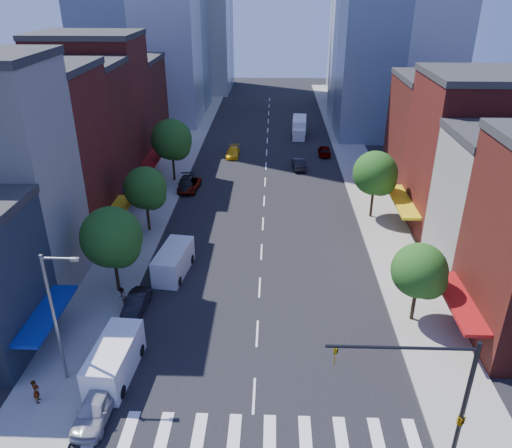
{
  "coord_description": "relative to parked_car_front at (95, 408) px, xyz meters",
  "views": [
    {
      "loc": [
        0.93,
        -22.82,
        23.02
      ],
      "look_at": [
        -0.36,
        13.78,
        5.0
      ],
      "focal_mm": 35.0,
      "sensor_mm": 36.0,
      "label": 1
    }
  ],
  "objects": [
    {
      "name": "tree_right_far",
      "position": [
        20.77,
        27.92,
        4.11
      ],
      "size": [
        4.6,
        4.6,
        7.2
      ],
      "color": "black",
      "rests_on": "sidewalk_right"
    },
    {
      "name": "bldg_left_3",
      "position": [
        -11.88,
        31.0,
        6.75
      ],
      "size": [
        12.0,
        8.0,
        15.0
      ],
      "primitive_type": "cube",
      "color": "#581A16",
      "rests_on": "ground"
    },
    {
      "name": "bldg_left_2",
      "position": [
        -11.88,
        22.5,
        7.25
      ],
      "size": [
        12.0,
        9.0,
        16.0
      ],
      "primitive_type": "cube",
      "color": "#5D1716",
      "rests_on": "ground"
    },
    {
      "name": "cargo_van_far",
      "position": [
        1.6,
        15.92,
        0.4
      ],
      "size": [
        2.89,
        5.71,
        2.33
      ],
      "rotation": [
        0.0,
        0.0,
        -0.13
      ],
      "color": "silver",
      "rests_on": "ground"
    },
    {
      "name": "box_truck",
      "position": [
        14.25,
        58.81,
        0.6
      ],
      "size": [
        2.54,
        7.21,
        2.86
      ],
      "rotation": [
        0.0,
        0.0,
        -0.06
      ],
      "color": "silver",
      "rests_on": "ground"
    },
    {
      "name": "parked_car_second",
      "position": [
        -0.26,
        10.51,
        -0.1
      ],
      "size": [
        1.63,
        4.04,
        1.3
      ],
      "primitive_type": "imported",
      "rotation": [
        0.0,
        0.0,
        -0.06
      ],
      "color": "black",
      "rests_on": "ground"
    },
    {
      "name": "pedestrian_far",
      "position": [
        -1.38,
        10.68,
        0.25
      ],
      "size": [
        0.68,
        0.85,
        1.71
      ],
      "primitive_type": "imported",
      "rotation": [
        0.0,
        0.0,
        -1.54
      ],
      "color": "#999999",
      "rests_on": "sidewalk_left"
    },
    {
      "name": "streetlight",
      "position": [
        -2.69,
        3.0,
        4.52
      ],
      "size": [
        2.25,
        0.25,
        9.0
      ],
      "color": "slate",
      "rests_on": "sidewalk_left"
    },
    {
      "name": "tree_left_far",
      "position": [
        -2.23,
        37.92,
        4.45
      ],
      "size": [
        5.0,
        5.0,
        7.75
      ],
      "color": "black",
      "rests_on": "sidewalk_left"
    },
    {
      "name": "parked_car_front",
      "position": [
        0.0,
        0.0,
        0.0
      ],
      "size": [
        1.95,
        4.48,
        1.5
      ],
      "primitive_type": "imported",
      "rotation": [
        0.0,
        0.0,
        -0.04
      ],
      "color": "#AAABAF",
      "rests_on": "ground"
    },
    {
      "name": "bldg_right_2",
      "position": [
        30.12,
        26.0,
        6.75
      ],
      "size": [
        12.0,
        10.0,
        15.0
      ],
      "primitive_type": "cube",
      "color": "#5D1716",
      "rests_on": "ground"
    },
    {
      "name": "sidewalk_left",
      "position": [
        -3.38,
        42.0,
        -0.68
      ],
      "size": [
        5.0,
        120.0,
        0.15
      ],
      "primitive_type": "cube",
      "color": "gray",
      "rests_on": "ground"
    },
    {
      "name": "bldg_left_4",
      "position": [
        -11.88,
        39.5,
        7.75
      ],
      "size": [
        12.0,
        9.0,
        17.0
      ],
      "primitive_type": "cube",
      "color": "#5D1716",
      "rests_on": "ground"
    },
    {
      "name": "pedestrian_near",
      "position": [
        -3.85,
        0.95,
        0.2
      ],
      "size": [
        0.52,
        0.66,
        1.61
      ],
      "primitive_type": "imported",
      "rotation": [
        0.0,
        0.0,
        1.81
      ],
      "color": "#999999",
      "rests_on": "sidewalk_left"
    },
    {
      "name": "tree_left_near",
      "position": [
        -2.23,
        12.92,
        4.11
      ],
      "size": [
        4.8,
        4.8,
        7.3
      ],
      "color": "black",
      "rests_on": "sidewalk_left"
    },
    {
      "name": "parked_car_third",
      "position": [
        0.02,
        34.97,
        -0.11
      ],
      "size": [
        2.52,
        4.76,
        1.28
      ],
      "primitive_type": "imported",
      "rotation": [
        0.0,
        0.0,
        -0.09
      ],
      "color": "#999999",
      "rests_on": "ground"
    },
    {
      "name": "crosswalk",
      "position": [
        9.12,
        -1.0,
        -0.75
      ],
      "size": [
        19.0,
        3.0,
        0.01
      ],
      "primitive_type": "cube",
      "color": "silver",
      "rests_on": "ground"
    },
    {
      "name": "traffic_signal",
      "position": [
        19.06,
        -2.5,
        3.41
      ],
      "size": [
        7.24,
        2.24,
        8.0
      ],
      "color": "black",
      "rests_on": "sidewalk_right"
    },
    {
      "name": "bldg_left_5",
      "position": [
        -11.88,
        49.0,
        5.75
      ],
      "size": [
        12.0,
        10.0,
        13.0
      ],
      "primitive_type": "cube",
      "color": "#581A16",
      "rests_on": "ground"
    },
    {
      "name": "tree_right_near",
      "position": [
        20.77,
        9.92,
        3.44
      ],
      "size": [
        4.0,
        4.0,
        6.2
      ],
      "color": "black",
      "rests_on": "sidewalk_right"
    },
    {
      "name": "tree_left_mid",
      "position": [
        -2.23,
        23.92,
        3.77
      ],
      "size": [
        4.2,
        4.2,
        6.65
      ],
      "color": "black",
      "rests_on": "sidewalk_left"
    },
    {
      "name": "bldg_right_3",
      "position": [
        30.12,
        36.0,
        5.75
      ],
      "size": [
        12.0,
        10.0,
        13.0
      ],
      "primitive_type": "cube",
      "color": "#581A16",
      "rests_on": "ground"
    },
    {
      "name": "ground",
      "position": [
        9.12,
        2.0,
        -0.75
      ],
      "size": [
        220.0,
        220.0,
        0.0
      ],
      "primitive_type": "plane",
      "color": "black",
      "rests_on": "ground"
    },
    {
      "name": "cargo_van_near",
      "position": [
        0.13,
        3.43,
        0.43
      ],
      "size": [
        2.6,
        5.73,
        2.38
      ],
      "rotation": [
        0.0,
        0.0,
        -0.06
      ],
      "color": "white",
      "rests_on": "ground"
    },
    {
      "name": "traffic_car_far",
      "position": [
        17.52,
        49.01,
        -0.05
      ],
      "size": [
        1.78,
        4.19,
        1.41
      ],
      "primitive_type": "imported",
      "rotation": [
        0.0,
        0.0,
        3.12
      ],
      "color": "#999999",
      "rests_on": "ground"
    },
    {
      "name": "parked_car_rear",
      "position": [
        -0.38,
        35.19,
        -0.05
      ],
      "size": [
        2.25,
        4.93,
        1.4
      ],
      "primitive_type": "imported",
      "rotation": [
        0.0,
        0.0,
        0.06
      ],
      "color": "black",
      "rests_on": "ground"
    },
    {
      "name": "sidewalk_right",
      "position": [
        21.62,
        42.0,
        -0.68
      ],
      "size": [
        5.0,
        120.0,
        0.15
      ],
      "primitive_type": "cube",
      "color": "gray",
      "rests_on": "ground"
    },
    {
      "name": "taxi",
      "position": [
        4.29,
        47.98,
        -0.12
      ],
      "size": [
        1.87,
        4.41,
        1.27
      ],
      "primitive_type": "imported",
      "rotation": [
        0.0,
        0.0,
        -0.02
      ],
      "color": "yellow",
      "rests_on": "ground"
    },
    {
      "name": "traffic_car_oncoming",
      "position": [
        13.56,
        43.15,
        -0.04
      ],
      "size": [
        1.86,
        4.46,
        1.43
      ],
      "primitive_type": "imported",
      "rotation": [
        0.0,
        0.0,
        3.22
      ],
      "color": "black",
      "rests_on": "ground"
    }
  ]
}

